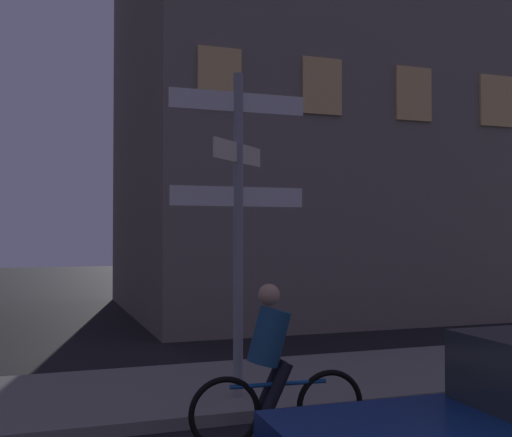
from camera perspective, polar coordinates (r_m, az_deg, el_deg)
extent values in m
cube|color=gray|center=(8.39, -7.99, -15.42)|extent=(40.00, 2.71, 0.14)
cylinder|color=gray|center=(7.62, -1.64, -1.42)|extent=(0.12, 0.12, 3.92)
cube|color=white|center=(7.78, -1.63, 10.53)|extent=(1.71, 0.03, 0.24)
cube|color=beige|center=(7.68, -1.63, 5.98)|extent=(0.86, 0.86, 0.24)
cube|color=white|center=(7.63, -1.63, 2.01)|extent=(1.68, 0.03, 0.24)
torus|color=black|center=(6.70, 6.75, -16.50)|extent=(0.72, 0.10, 0.72)
torus|color=black|center=(6.38, -2.86, -17.29)|extent=(0.72, 0.10, 0.72)
cylinder|color=#1959A5|center=(6.46, 2.07, -14.80)|extent=(1.00, 0.11, 0.04)
cylinder|color=navy|center=(6.33, 1.19, -10.69)|extent=(0.47, 0.35, 0.61)
sphere|color=tan|center=(6.28, 1.19, -6.95)|extent=(0.22, 0.22, 0.22)
cylinder|color=black|center=(6.53, 1.39, -14.91)|extent=(0.35, 0.14, 0.55)
cylinder|color=black|center=(6.37, 1.88, -15.28)|extent=(0.35, 0.14, 0.55)
cube|color=#F2C672|center=(12.82, -3.33, 12.70)|extent=(0.90, 0.06, 1.20)
cube|color=#F2C672|center=(13.59, 6.03, 11.89)|extent=(0.90, 0.06, 1.20)
cube|color=#F2C672|center=(14.68, 14.14, 10.93)|extent=(0.90, 0.06, 1.20)
cube|color=#F2C672|center=(16.00, 20.99, 9.95)|extent=(0.90, 0.06, 1.20)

